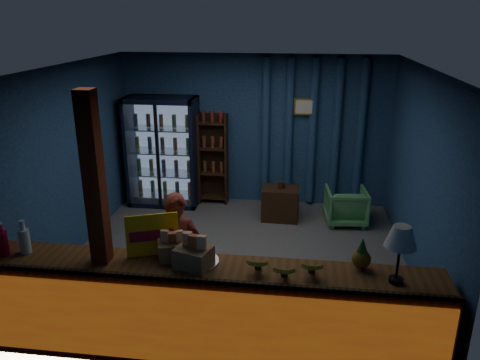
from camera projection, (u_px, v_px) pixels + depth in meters
The scene contains 19 objects.
ground at pixel (237, 258), 6.49m from camera, with size 4.60×4.60×0.00m, color #515154.
room_walls at pixel (237, 150), 5.96m from camera, with size 4.60×4.60×4.60m.
counter at pixel (210, 311), 4.55m from camera, with size 4.40×0.57×0.99m.
support_post at pixel (99, 227), 4.41m from camera, with size 0.16×0.16×2.60m, color maroon.
beverage_cooler at pixel (164, 152), 8.16m from camera, with size 1.20×0.62×1.90m.
bottle_shelf at pixel (214, 159), 8.23m from camera, with size 0.50×0.28×1.60m.
curtain_folds at pixel (312, 133), 7.93m from camera, with size 1.74×0.14×2.50m.
framed_picture at pixel (305, 107), 7.76m from camera, with size 0.36×0.04×0.28m.
shopkeeper at pixel (178, 255), 5.12m from camera, with size 0.52×0.34×1.41m, color maroon.
green_chair at pixel (346, 206), 7.51m from camera, with size 0.63×0.64×0.59m, color #53A65B.
side_table at pixel (280, 203), 7.67m from camera, with size 0.60×0.44×0.65m.
yellow_sign at pixel (152, 235), 4.58m from camera, with size 0.52×0.28×0.41m.
soda_bottles at pixel (6, 240), 4.62m from camera, with size 0.47×0.19×0.35m.
snack_box_left at pixel (194, 256), 4.36m from camera, with size 0.38×0.35×0.34m.
snack_box_centre at pixel (173, 249), 4.53m from camera, with size 0.34×0.31×0.29m.
pastry_tray at pixel (195, 260), 4.47m from camera, with size 0.46×0.46×0.07m.
banana_bunches at pixel (285, 267), 4.25m from camera, with size 0.71×0.28×0.16m.
table_lamp at pixel (401, 239), 4.01m from camera, with size 0.28×0.28×0.55m.
pineapple at pixel (362, 256), 4.34m from camera, with size 0.18×0.18×0.30m.
Camera 1 is at (0.79, -5.70, 3.19)m, focal length 35.00 mm.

